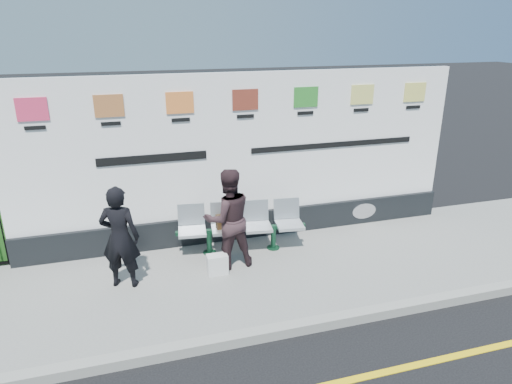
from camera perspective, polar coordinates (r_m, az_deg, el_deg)
pavement at (r=7.42m, az=-2.37°, el=-10.57°), size 14.00×3.00×0.12m
kerb at (r=6.22m, az=1.19°, el=-17.28°), size 14.00×0.18×0.14m
billboard at (r=8.19m, az=-1.43°, el=2.86°), size 8.00×0.30×3.00m
bench at (r=7.99m, az=-1.81°, el=-5.84°), size 2.21×0.83×0.46m
woman_left at (r=7.03m, az=-16.65°, el=-5.45°), size 0.67×0.54×1.59m
woman_right at (r=7.29m, az=-3.50°, el=-3.34°), size 0.85×0.69×1.66m
handbag_brown at (r=7.82m, az=-3.89°, el=-3.66°), size 0.31×0.14×0.24m
carrier_bag_white at (r=7.35m, az=-4.85°, el=-8.99°), size 0.32×0.19×0.32m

